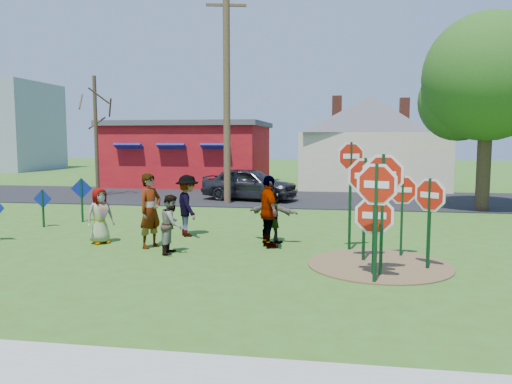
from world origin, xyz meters
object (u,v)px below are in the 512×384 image
at_px(stop_sign_a, 376,196).
at_px(utility_pole, 227,87).
at_px(suv, 250,184).
at_px(stop_sign_c, 383,187).
at_px(stop_sign_b, 351,168).
at_px(stop_sign_d, 402,196).
at_px(person_b, 150,211).
at_px(person_a, 100,216).
at_px(leafy_tree, 491,84).

xyz_separation_m(stop_sign_a, utility_pole, (-5.48, 11.48, 3.34)).
height_order(suv, utility_pole, utility_pole).
bearing_deg(stop_sign_c, stop_sign_b, 102.94).
xyz_separation_m(stop_sign_a, suv, (-4.70, 12.71, -0.94)).
xyz_separation_m(stop_sign_d, person_b, (-6.32, 0.03, -0.51)).
relative_size(stop_sign_a, stop_sign_d, 1.20).
xyz_separation_m(stop_sign_c, person_b, (-5.69, 1.84, -0.88)).
bearing_deg(person_b, stop_sign_a, -89.49).
relative_size(suv, utility_pole, 0.46).
relative_size(stop_sign_c, person_a, 1.76).
distance_m(stop_sign_a, utility_pole, 13.15).
bearing_deg(suv, stop_sign_a, -147.32).
distance_m(stop_sign_b, person_a, 6.79).
xyz_separation_m(stop_sign_b, person_b, (-5.11, -0.46, -1.14)).
distance_m(stop_sign_c, suv, 13.11).
bearing_deg(suv, stop_sign_c, -145.77).
bearing_deg(person_a, stop_sign_c, -65.53).
relative_size(stop_sign_a, utility_pole, 0.26).
height_order(stop_sign_d, utility_pole, utility_pole).
relative_size(suv, leafy_tree, 0.57).
height_order(stop_sign_a, stop_sign_d, stop_sign_a).
relative_size(person_b, leafy_tree, 0.25).
bearing_deg(suv, stop_sign_b, -144.09).
distance_m(stop_sign_d, suv, 11.71).
relative_size(person_a, person_b, 0.78).
bearing_deg(person_b, utility_pole, 23.80).
distance_m(utility_pole, leafy_tree, 10.56).
bearing_deg(person_a, stop_sign_a, -70.05).
bearing_deg(leafy_tree, person_b, -141.27).
bearing_deg(stop_sign_b, person_a, 160.66).
height_order(stop_sign_c, stop_sign_d, stop_sign_c).
distance_m(stop_sign_b, stop_sign_c, 2.38).
bearing_deg(stop_sign_a, stop_sign_c, 95.99).
distance_m(stop_sign_b, person_b, 5.25).
height_order(stop_sign_a, utility_pole, utility_pole).
distance_m(stop_sign_c, utility_pole, 12.69).
height_order(stop_sign_c, person_b, stop_sign_c).
bearing_deg(utility_pole, stop_sign_c, -62.63).
xyz_separation_m(stop_sign_c, leafy_tree, (4.90, 10.33, 3.09)).
bearing_deg(stop_sign_c, person_b, 160.82).
relative_size(stop_sign_a, person_b, 1.29).
bearing_deg(leafy_tree, stop_sign_d, -116.61).
relative_size(stop_sign_c, utility_pole, 0.28).
bearing_deg(person_b, stop_sign_d, -66.16).
bearing_deg(leafy_tree, stop_sign_b, -124.29).
xyz_separation_m(stop_sign_b, stop_sign_d, (1.21, -0.49, -0.63)).
relative_size(stop_sign_d, person_a, 1.38).
bearing_deg(person_b, suv, 19.49).
xyz_separation_m(stop_sign_b, utility_pole, (-5.06, 8.60, 2.96)).
xyz_separation_m(person_a, suv, (2.37, 10.02, 0.03)).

